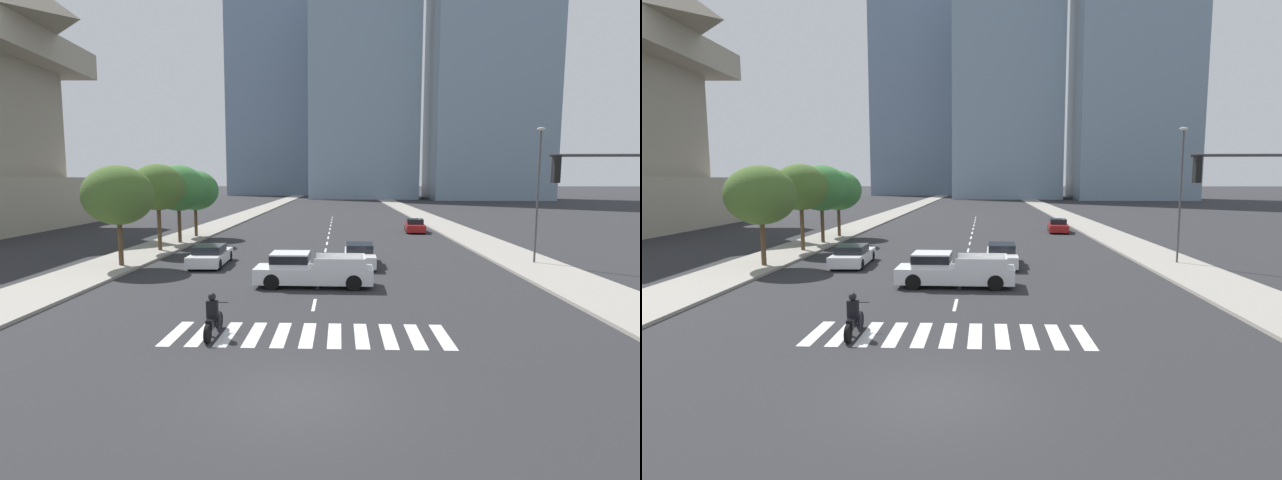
% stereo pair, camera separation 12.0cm
% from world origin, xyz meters
% --- Properties ---
extents(ground_plane, '(800.00, 800.00, 0.00)m').
position_xyz_m(ground_plane, '(0.00, 0.00, 0.00)').
color(ground_plane, '#28282B').
extents(sidewalk_east, '(4.00, 260.00, 0.15)m').
position_xyz_m(sidewalk_east, '(12.76, 30.00, 0.07)').
color(sidewalk_east, gray).
rests_on(sidewalk_east, ground).
extents(sidewalk_west, '(4.00, 260.00, 0.15)m').
position_xyz_m(sidewalk_west, '(-12.76, 30.00, 0.07)').
color(sidewalk_west, gray).
rests_on(sidewalk_west, ground).
extents(crosswalk_near, '(9.45, 2.70, 0.01)m').
position_xyz_m(crosswalk_near, '(0.00, 4.69, 0.00)').
color(crosswalk_near, silver).
rests_on(crosswalk_near, ground).
extents(lane_divider_center, '(0.14, 50.00, 0.01)m').
position_xyz_m(lane_divider_center, '(0.00, 32.69, 0.00)').
color(lane_divider_center, silver).
rests_on(lane_divider_center, ground).
extents(motorcycle_lead, '(0.70, 2.10, 1.49)m').
position_xyz_m(motorcycle_lead, '(-3.15, 4.48, 0.58)').
color(motorcycle_lead, black).
rests_on(motorcycle_lead, ground).
extents(pickup_truck, '(5.76, 2.04, 1.67)m').
position_xyz_m(pickup_truck, '(-0.49, 12.29, 0.81)').
color(pickup_truck, silver).
rests_on(pickup_truck, ground).
extents(sedan_red_0, '(2.11, 4.34, 1.33)m').
position_xyz_m(sedan_red_0, '(8.55, 37.71, 0.61)').
color(sedan_red_0, maroon).
rests_on(sedan_red_0, ground).
extents(sedan_white_1, '(2.04, 4.85, 1.26)m').
position_xyz_m(sedan_white_1, '(-6.87, 18.06, 0.59)').
color(sedan_white_1, silver).
rests_on(sedan_white_1, ground).
extents(sedan_white_2, '(1.94, 4.83, 1.31)m').
position_xyz_m(sedan_white_2, '(2.27, 18.35, 0.61)').
color(sedan_white_2, silver).
rests_on(sedan_white_2, ground).
extents(traffic_signal_near, '(4.23, 0.28, 6.24)m').
position_xyz_m(traffic_signal_near, '(10.46, 5.34, 4.39)').
color(traffic_signal_near, '#333335').
rests_on(traffic_signal_near, sidewalk_east).
extents(street_lamp_east, '(0.50, 0.24, 8.17)m').
position_xyz_m(street_lamp_east, '(13.06, 19.04, 4.84)').
color(street_lamp_east, '#3F3F42').
rests_on(street_lamp_east, sidewalk_east).
extents(street_tree_nearest, '(4.10, 4.10, 5.90)m').
position_xyz_m(street_tree_nearest, '(-11.96, 17.01, 4.30)').
color(street_tree_nearest, '#4C3823').
rests_on(street_tree_nearest, sidewalk_west).
extents(street_tree_second, '(3.88, 3.88, 6.18)m').
position_xyz_m(street_tree_second, '(-11.96, 23.35, 4.67)').
color(street_tree_second, '#4C3823').
rests_on(street_tree_second, sidewalk_west).
extents(street_tree_third, '(4.32, 4.32, 6.24)m').
position_xyz_m(street_tree_third, '(-11.96, 27.77, 4.55)').
color(street_tree_third, '#4C3823').
rests_on(street_tree_third, sidewalk_west).
extents(street_tree_fourth, '(4.20, 4.20, 5.90)m').
position_xyz_m(street_tree_fourth, '(-11.96, 32.28, 4.26)').
color(street_tree_fourth, '#4C3823').
rests_on(street_tree_fourth, sidewalk_west).
extents(office_tower_left_skyline, '(28.37, 25.79, 95.51)m').
position_xyz_m(office_tower_left_skyline, '(-22.59, 164.28, 42.80)').
color(office_tower_left_skyline, slate).
rests_on(office_tower_left_skyline, ground).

